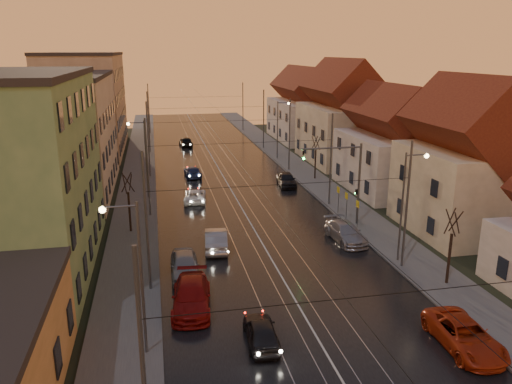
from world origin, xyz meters
TOP-DOWN VIEW (x-y plane):
  - ground at (0.00, 0.00)m, footprint 160.00×160.00m
  - road at (0.00, 40.00)m, footprint 16.00×120.00m
  - sidewalk_left at (-10.00, 40.00)m, footprint 4.00×120.00m
  - sidewalk_right at (10.00, 40.00)m, footprint 4.00×120.00m
  - tram_rail_0 at (-2.20, 40.00)m, footprint 0.06×120.00m
  - tram_rail_1 at (-0.77, 40.00)m, footprint 0.06×120.00m
  - tram_rail_2 at (0.77, 40.00)m, footprint 0.06×120.00m
  - tram_rail_3 at (2.20, 40.00)m, footprint 0.06×120.00m
  - apartment_left_1 at (-17.50, 14.00)m, footprint 10.00×18.00m
  - apartment_left_2 at (-17.50, 34.00)m, footprint 10.00×20.00m
  - apartment_left_3 at (-17.50, 58.00)m, footprint 10.00×24.00m
  - house_right_1 at (17.00, 15.00)m, footprint 8.67×10.20m
  - house_right_2 at (17.00, 28.00)m, footprint 9.18×12.24m
  - house_right_3 at (17.00, 43.00)m, footprint 9.18×14.28m
  - house_right_4 at (17.00, 61.00)m, footprint 9.18×16.32m
  - catenary_pole_l_0 at (-8.60, -6.00)m, footprint 0.16×0.16m
  - catenary_pole_l_1 at (-8.60, 9.00)m, footprint 0.16×0.16m
  - catenary_pole_r_1 at (8.60, 9.00)m, footprint 0.16×0.16m
  - catenary_pole_l_2 at (-8.60, 24.00)m, footprint 0.16×0.16m
  - catenary_pole_r_2 at (8.60, 24.00)m, footprint 0.16×0.16m
  - catenary_pole_l_3 at (-8.60, 39.00)m, footprint 0.16×0.16m
  - catenary_pole_r_3 at (8.60, 39.00)m, footprint 0.16×0.16m
  - catenary_pole_l_4 at (-8.60, 54.00)m, footprint 0.16×0.16m
  - catenary_pole_r_4 at (8.60, 54.00)m, footprint 0.16×0.16m
  - catenary_pole_l_5 at (-8.60, 72.00)m, footprint 0.16×0.16m
  - catenary_pole_r_5 at (8.60, 72.00)m, footprint 0.16×0.16m
  - street_lamp_0 at (-9.10, 2.00)m, footprint 1.75×0.32m
  - street_lamp_1 at (9.10, 10.00)m, footprint 1.75×0.32m
  - street_lamp_2 at (-9.10, 30.00)m, footprint 1.75×0.32m
  - street_lamp_3 at (9.10, 46.00)m, footprint 1.75×0.32m
  - traffic_light_mast at (7.99, 18.00)m, footprint 5.30×0.32m
  - bare_tree_0 at (-10.20, 20.00)m, footprint 1.09×1.09m
  - bare_tree_1 at (10.20, 6.00)m, footprint 1.09×1.09m
  - bare_tree_2 at (10.40, 34.00)m, footprint 1.09×1.09m
  - driving_car_0 at (-2.98, 1.84)m, footprint 1.79×4.01m
  - driving_car_1 at (-3.68, 15.00)m, footprint 2.12×4.90m
  - driving_car_2 at (-4.20, 27.79)m, footprint 2.56×4.69m
  - driving_car_3 at (-3.59, 38.07)m, footprint 1.98×4.55m
  - driving_car_4 at (-3.06, 58.21)m, footprint 2.08×4.63m
  - parked_left_2 at (-6.23, 6.21)m, footprint 2.75×5.62m
  - parked_left_3 at (-6.33, 10.71)m, footprint 1.94×4.67m
  - parked_right_0 at (7.04, -0.64)m, footprint 2.54×5.25m
  - parked_right_1 at (6.63, 14.62)m, footprint 2.32×5.15m
  - parked_right_2 at (6.34, 31.77)m, footprint 2.20×4.67m

SIDE VIEW (x-z plane):
  - ground at x=0.00m, z-range 0.00..0.00m
  - road at x=0.00m, z-range 0.00..0.04m
  - tram_rail_0 at x=-2.20m, z-range 0.04..0.07m
  - tram_rail_1 at x=-0.77m, z-range 0.04..0.07m
  - tram_rail_2 at x=0.77m, z-range 0.04..0.07m
  - tram_rail_3 at x=2.20m, z-range 0.04..0.07m
  - sidewalk_left at x=-10.00m, z-range 0.00..0.15m
  - sidewalk_right at x=10.00m, z-range 0.00..0.15m
  - driving_car_2 at x=-4.20m, z-range 0.00..1.25m
  - driving_car_3 at x=-3.59m, z-range 0.00..1.30m
  - driving_car_0 at x=-2.98m, z-range 0.00..1.34m
  - parked_right_0 at x=7.04m, z-range 0.00..1.44m
  - parked_right_1 at x=6.63m, z-range 0.00..1.47m
  - parked_right_2 at x=6.34m, z-range 0.00..1.54m
  - driving_car_4 at x=-3.06m, z-range 0.00..1.55m
  - driving_car_1 at x=-3.68m, z-range 0.00..1.57m
  - parked_left_2 at x=-6.23m, z-range 0.00..1.57m
  - parked_left_3 at x=-6.33m, z-range 0.00..1.58m
  - bare_tree_0 at x=-10.20m, z-range -0.07..5.04m
  - bare_tree_1 at x=10.20m, z-range -0.07..5.04m
  - bare_tree_2 at x=10.40m, z-range -0.07..5.04m
  - catenary_pole_l_0 at x=-8.60m, z-range 0.00..9.00m
  - catenary_pole_l_1 at x=-8.60m, z-range 0.00..9.00m
  - catenary_pole_r_1 at x=8.60m, z-range 0.00..9.00m
  - catenary_pole_l_2 at x=-8.60m, z-range 0.00..9.00m
  - catenary_pole_r_2 at x=8.60m, z-range 0.00..9.00m
  - catenary_pole_l_3 at x=-8.60m, z-range 0.00..9.00m
  - catenary_pole_r_3 at x=8.60m, z-range 0.00..9.00m
  - catenary_pole_l_4 at x=-8.60m, z-range 0.00..9.00m
  - catenary_pole_r_4 at x=8.60m, z-range 0.00..9.00m
  - catenary_pole_l_5 at x=-8.60m, z-range 0.00..9.00m
  - catenary_pole_r_5 at x=8.60m, z-range 0.00..9.00m
  - traffic_light_mast at x=7.99m, z-range 1.00..8.20m
  - house_right_2 at x=17.00m, z-range 0.04..9.24m
  - street_lamp_0 at x=-9.10m, z-range 0.89..8.89m
  - street_lamp_1 at x=9.10m, z-range 0.89..8.89m
  - street_lamp_2 at x=-9.10m, z-range 0.89..8.89m
  - street_lamp_3 at x=9.10m, z-range 0.89..8.89m
  - house_right_4 at x=17.00m, z-range 0.05..10.05m
  - house_right_1 at x=17.00m, z-range 0.05..10.85m
  - house_right_3 at x=17.00m, z-range 0.05..11.55m
  - apartment_left_2 at x=-17.50m, z-range 0.00..12.00m
  - apartment_left_1 at x=-17.50m, z-range 0.00..13.00m
  - apartment_left_3 at x=-17.50m, z-range 0.00..14.00m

